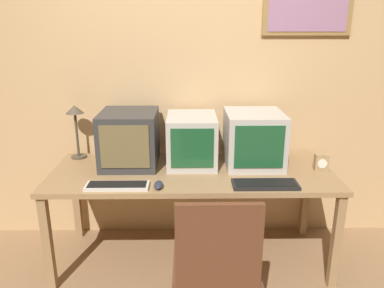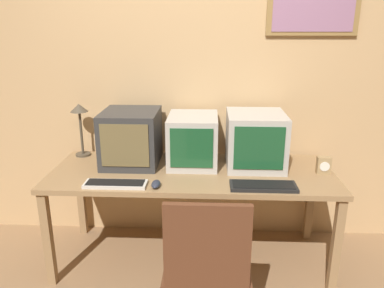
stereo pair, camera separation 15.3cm
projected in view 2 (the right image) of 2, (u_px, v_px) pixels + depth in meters
wall_back at (196, 83)px, 2.98m from camera, size 8.00×0.08×2.60m
desk at (192, 179)px, 2.74m from camera, size 2.03×0.78×0.74m
monitor_left at (131, 138)px, 2.81m from camera, size 0.41×0.46×0.40m
monitor_center at (193, 140)px, 2.81m from camera, size 0.36×0.46×0.37m
monitor_right at (255, 140)px, 2.76m from camera, size 0.42×0.46×0.40m
keyboard_main at (116, 184)px, 2.46m from camera, size 0.41×0.13×0.03m
keyboard_side at (263, 186)px, 2.42m from camera, size 0.43×0.16×0.03m
mouse_near_keyboard at (156, 184)px, 2.44m from camera, size 0.06×0.12×0.04m
desk_clock at (324, 165)px, 2.65m from camera, size 0.10×0.06×0.12m
desk_lamp at (80, 117)px, 2.94m from camera, size 0.14×0.14×0.42m
office_chair at (207, 280)px, 2.05m from camera, size 0.49×0.49×0.94m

